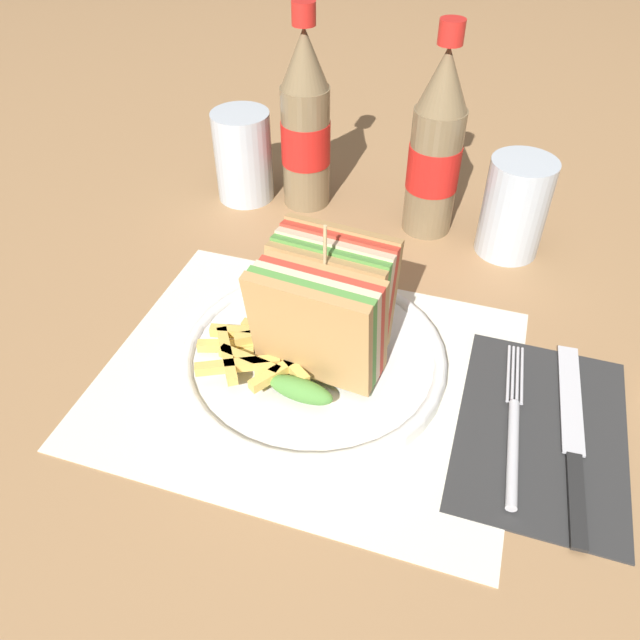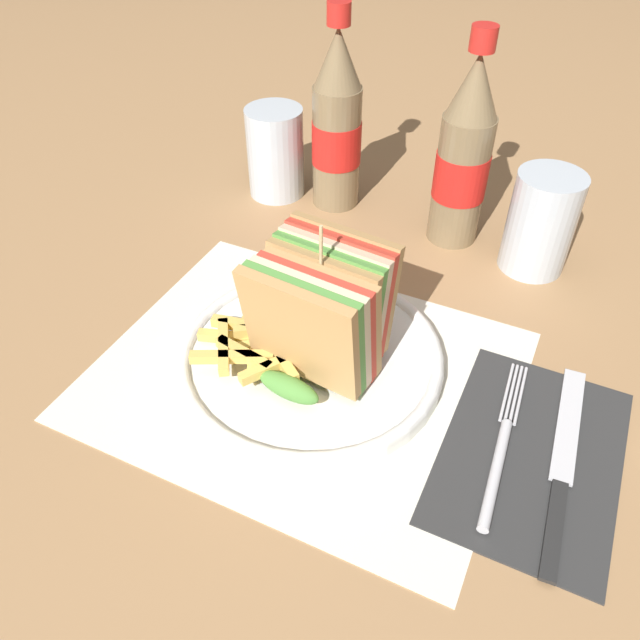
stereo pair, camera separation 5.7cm
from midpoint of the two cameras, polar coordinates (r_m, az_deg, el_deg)
The scene contains 13 objects.
ground_plane at distance 0.58m, azimuth 4.93°, elevation -4.54°, with size 4.00×4.00×0.00m, color #9E754C.
placemat at distance 0.57m, azimuth 1.47°, elevation -5.11°, with size 0.37×0.30×0.00m.
plate_main at distance 0.58m, azimuth 1.97°, elevation -3.53°, with size 0.24×0.24×0.02m.
club_sandwich at distance 0.53m, azimuth 3.08°, elevation 0.54°, with size 0.11×0.12×0.14m.
fries_pile at distance 0.56m, azimuth -3.36°, elevation -2.47°, with size 0.11×0.08×0.02m.
ketchup_blob at distance 0.59m, azimuth -0.92°, elevation -0.00°, with size 0.03×0.03×0.01m.
napkin at distance 0.55m, azimuth 21.65°, elevation -11.46°, with size 0.14×0.20×0.00m.
fork at distance 0.54m, azimuth 19.13°, elevation -11.72°, with size 0.02×0.18×0.01m.
knife at distance 0.55m, azimuth 24.18°, elevation -12.10°, with size 0.03×0.21×0.00m.
coke_bottle_near at distance 0.77m, azimuth 3.77°, elevation 17.25°, with size 0.06×0.06×0.24m.
coke_bottle_far at distance 0.72m, azimuth 15.30°, elevation 14.08°, with size 0.06×0.06×0.24m.
glass_near at distance 0.72m, azimuth 21.74°, elevation 8.19°, with size 0.07×0.07×0.11m.
glass_far at distance 0.81m, azimuth -2.01°, elevation 14.56°, with size 0.07×0.07×0.11m.
Camera 2 is at (0.15, -0.37, 0.42)m, focal length 35.00 mm.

